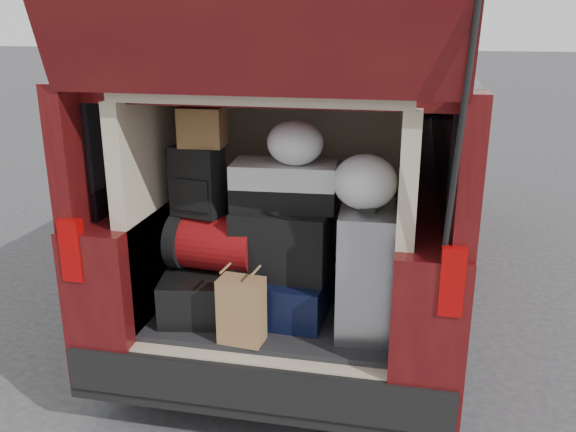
% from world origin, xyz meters
% --- Properties ---
extents(ground, '(80.00, 80.00, 0.00)m').
position_xyz_m(ground, '(0.00, 0.00, 0.00)').
color(ground, '#323234').
rests_on(ground, ground).
extents(minivan, '(1.90, 5.35, 2.77)m').
position_xyz_m(minivan, '(0.00, 1.86, 0.91)').
color(minivan, black).
rests_on(minivan, ground).
extents(load_floor, '(1.24, 1.05, 0.55)m').
position_xyz_m(load_floor, '(0.00, 0.28, 0.28)').
color(load_floor, black).
rests_on(load_floor, ground).
extents(black_hardshell, '(0.51, 0.64, 0.23)m').
position_xyz_m(black_hardshell, '(-0.38, 0.13, 0.66)').
color(black_hardshell, black).
rests_on(black_hardshell, load_floor).
extents(navy_hardshell, '(0.45, 0.54, 0.23)m').
position_xyz_m(navy_hardshell, '(0.07, 0.18, 0.66)').
color(navy_hardshell, black).
rests_on(navy_hardshell, load_floor).
extents(silver_roller, '(0.29, 0.44, 0.64)m').
position_xyz_m(silver_roller, '(0.48, 0.07, 0.87)').
color(silver_roller, white).
rests_on(silver_roller, load_floor).
extents(kraft_bag, '(0.22, 0.16, 0.33)m').
position_xyz_m(kraft_bag, '(-0.09, -0.18, 0.71)').
color(kraft_bag, olive).
rests_on(kraft_bag, load_floor).
extents(red_duffel, '(0.48, 0.34, 0.30)m').
position_xyz_m(red_duffel, '(-0.32, 0.14, 0.93)').
color(red_duffel, maroon).
rests_on(red_duffel, black_hardshell).
extents(black_soft_case, '(0.49, 0.30, 0.35)m').
position_xyz_m(black_soft_case, '(0.03, 0.15, 0.95)').
color(black_soft_case, black).
rests_on(black_soft_case, navy_hardshell).
extents(backpack, '(0.28, 0.20, 0.36)m').
position_xyz_m(backpack, '(-0.41, 0.14, 1.26)').
color(backpack, black).
rests_on(backpack, red_duffel).
extents(twotone_duffel, '(0.54, 0.31, 0.24)m').
position_xyz_m(twotone_duffel, '(0.04, 0.20, 1.24)').
color(twotone_duffel, silver).
rests_on(twotone_duffel, black_soft_case).
extents(grocery_sack_lower, '(0.23, 0.19, 0.20)m').
position_xyz_m(grocery_sack_lower, '(-0.37, 0.16, 1.53)').
color(grocery_sack_lower, brown).
rests_on(grocery_sack_lower, backpack).
extents(plastic_bag_center, '(0.32, 0.31, 0.22)m').
position_xyz_m(plastic_bag_center, '(0.10, 0.16, 1.47)').
color(plastic_bag_center, white).
rests_on(plastic_bag_center, twotone_duffel).
extents(plastic_bag_right, '(0.33, 0.31, 0.26)m').
position_xyz_m(plastic_bag_right, '(0.46, 0.06, 1.32)').
color(plastic_bag_right, white).
rests_on(plastic_bag_right, silver_roller).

